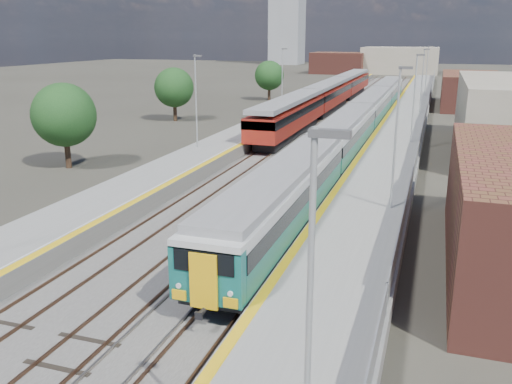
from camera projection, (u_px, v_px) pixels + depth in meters
The scene contains 11 objects.
ground at pixel (349, 134), 57.02m from camera, with size 320.00×320.00×0.00m, color #47443A.
ballast_bed at pixel (332, 129), 59.97m from camera, with size 10.50×155.00×0.06m, color #565451.
tracks at pixel (340, 126), 61.30m from camera, with size 8.96×160.00×0.17m.
platform_right at pixel (403, 128), 57.55m from camera, with size 4.70×155.00×8.52m.
platform_left at pixel (274, 122), 61.88m from camera, with size 4.30×155.00×8.52m.
buildings at pixel (335, 33), 140.32m from camera, with size 72.00×185.50×40.00m.
green_train at pixel (361, 118), 53.34m from camera, with size 2.76×76.84×3.04m.
red_train at pixel (329, 95), 73.37m from camera, with size 3.05×61.78×3.85m.
tree_a at pixel (64, 115), 41.27m from camera, with size 4.86×4.86×6.59m.
tree_b at pixel (174, 88), 64.67m from camera, with size 4.70×4.70×6.38m.
tree_c at pixel (269, 76), 85.53m from camera, with size 4.60×4.60×6.23m.
Camera 1 is at (8.46, -6.69, 9.96)m, focal length 38.00 mm.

